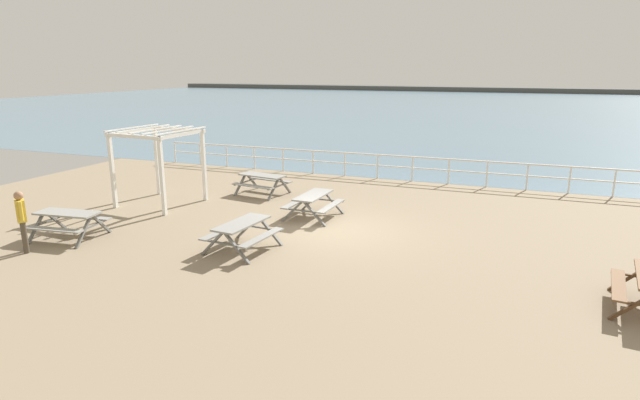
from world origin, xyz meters
TOP-DOWN VIEW (x-y plane):
  - ground_plane at (0.00, 0.00)m, footprint 30.00×24.00m
  - sea_band at (0.00, 52.75)m, footprint 142.00×90.00m
  - distant_shoreline at (0.00, 95.75)m, footprint 142.00×6.00m
  - seaward_railing at (-0.00, 7.75)m, footprint 23.07×0.07m
  - picnic_table_near_left at (-1.11, 1.06)m, footprint 1.60×1.85m
  - picnic_table_mid_centre at (-1.70, -2.52)m, footprint 1.70×1.94m
  - picnic_table_far_left at (-4.13, 3.28)m, footprint 2.00×1.76m
  - picnic_table_far_right at (-6.83, -3.46)m, footprint 1.98×1.74m
  - visitor at (-7.00, -4.76)m, footprint 0.45×0.38m
  - lattice_pergola at (-6.84, 0.68)m, footprint 2.59×2.70m

SIDE VIEW (x-z plane):
  - ground_plane at x=0.00m, z-range -0.20..0.00m
  - sea_band at x=0.00m, z-range 0.00..0.00m
  - distant_shoreline at x=0.00m, z-range -0.90..0.90m
  - picnic_table_near_left at x=-1.11m, z-range 0.19..0.98m
  - picnic_table_mid_centre at x=-1.70m, z-range 0.19..0.98m
  - picnic_table_far_left at x=-4.13m, z-range 0.19..0.98m
  - picnic_table_far_right at x=-6.83m, z-range 0.19..0.98m
  - seaward_railing at x=0.00m, z-range 0.19..1.27m
  - visitor at x=-7.00m, z-range 0.12..1.78m
  - lattice_pergola at x=-6.84m, z-range 0.65..3.35m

